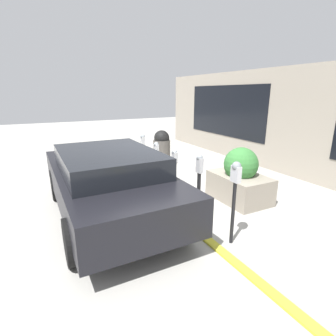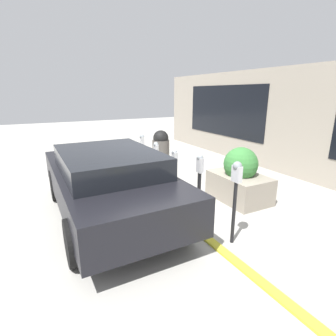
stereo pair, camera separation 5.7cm
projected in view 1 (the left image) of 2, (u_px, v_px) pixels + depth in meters
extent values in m
plane|color=#ADAAA3|center=(165.00, 202.00, 6.33)|extent=(40.00, 40.00, 0.00)
cube|color=gold|center=(162.00, 202.00, 6.29)|extent=(15.15, 0.16, 0.04)
cube|color=#9E9384|center=(299.00, 123.00, 7.82)|extent=(15.15, 0.15, 3.32)
cube|color=black|center=(224.00, 111.00, 10.66)|extent=(4.54, 0.02, 1.99)
cylinder|color=black|center=(233.00, 213.00, 4.46)|extent=(0.06, 0.06, 1.13)
cube|color=silver|center=(236.00, 174.00, 4.27)|extent=(0.18, 0.09, 0.27)
sphere|color=gray|center=(237.00, 166.00, 4.23)|extent=(0.15, 0.15, 0.15)
cylinder|color=black|center=(199.00, 195.00, 5.46)|extent=(0.08, 0.08, 0.98)
cube|color=silver|center=(200.00, 165.00, 5.28)|extent=(0.15, 0.09, 0.31)
sphere|color=gray|center=(200.00, 158.00, 5.23)|extent=(0.13, 0.13, 0.13)
cylinder|color=black|center=(174.00, 181.00, 6.30)|extent=(0.07, 0.07, 0.97)
cube|color=silver|center=(175.00, 157.00, 6.13)|extent=(0.15, 0.09, 0.24)
sphere|color=gray|center=(175.00, 152.00, 6.10)|extent=(0.12, 0.12, 0.12)
cylinder|color=black|center=(157.00, 170.00, 7.22)|extent=(0.05, 0.05, 0.96)
cube|color=silver|center=(156.00, 149.00, 7.05)|extent=(0.16, 0.09, 0.25)
sphere|color=gray|center=(156.00, 144.00, 7.01)|extent=(0.13, 0.13, 0.13)
cylinder|color=black|center=(143.00, 161.00, 8.15)|extent=(0.06, 0.06, 0.97)
cube|color=silver|center=(143.00, 141.00, 7.98)|extent=(0.17, 0.09, 0.29)
sphere|color=gray|center=(143.00, 137.00, 7.94)|extent=(0.14, 0.14, 0.14)
cube|color=gray|center=(239.00, 187.00, 6.37)|extent=(1.44, 0.97, 0.64)
sphere|color=#387A38|center=(241.00, 164.00, 6.21)|extent=(0.81, 0.81, 0.81)
cube|color=black|center=(107.00, 183.00, 5.49)|extent=(4.65, 2.07, 0.66)
cube|color=black|center=(108.00, 161.00, 5.19)|extent=(2.43, 1.79, 0.41)
cylinder|color=black|center=(128.00, 174.00, 7.21)|extent=(0.75, 0.24, 0.75)
cylinder|color=black|center=(56.00, 185.00, 6.42)|extent=(0.75, 0.24, 0.75)
cylinder|color=black|center=(179.00, 217.00, 4.76)|extent=(0.75, 0.24, 0.75)
cylinder|color=black|center=(73.00, 242.00, 3.96)|extent=(0.75, 0.24, 0.75)
cylinder|color=#514C47|center=(162.00, 153.00, 9.29)|extent=(0.60, 0.60, 0.94)
sphere|color=black|center=(162.00, 138.00, 9.14)|extent=(0.54, 0.54, 0.54)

